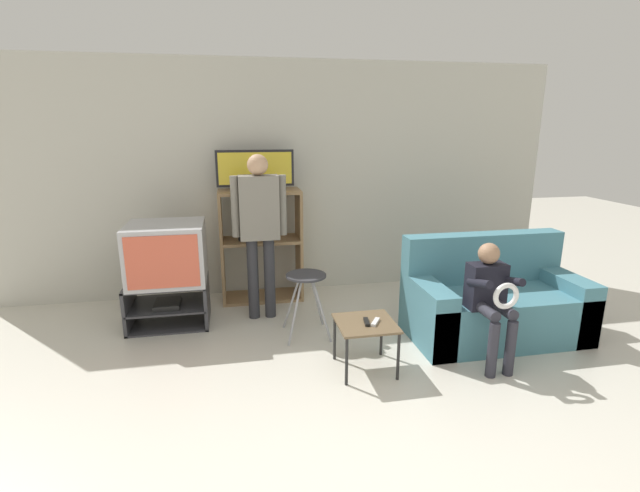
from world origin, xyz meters
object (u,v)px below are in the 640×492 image
(television_flat, at_px, (255,171))
(tv_stand, at_px, (169,303))
(person_seated_child, at_px, (491,294))
(media_shelf, at_px, (261,245))
(couch, at_px, (493,303))
(remote_control_white, at_px, (375,322))
(remote_control_black, at_px, (367,322))
(television_main, at_px, (167,253))
(person_standing_adult, at_px, (259,221))
(folding_stool, at_px, (306,285))
(snack_table, at_px, (366,328))

(television_flat, bearing_deg, tv_stand, -149.51)
(television_flat, relative_size, person_seated_child, 0.82)
(media_shelf, height_order, couch, media_shelf)
(remote_control_white, bearing_deg, remote_control_black, -161.90)
(tv_stand, relative_size, person_seated_child, 0.76)
(television_main, height_order, television_flat, television_flat)
(television_flat, xyz_separation_m, couch, (2.07, -1.37, -1.12))
(tv_stand, bearing_deg, person_standing_adult, -0.45)
(television_flat, distance_m, person_standing_adult, 0.70)
(folding_stool, bearing_deg, person_seated_child, -30.19)
(tv_stand, bearing_deg, folding_stool, -21.49)
(remote_control_black, distance_m, couch, 1.40)
(person_standing_adult, bearing_deg, tv_stand, 179.55)
(snack_table, height_order, person_seated_child, person_seated_child)
(snack_table, relative_size, remote_control_white, 3.16)
(television_main, bearing_deg, person_standing_adult, -1.15)
(snack_table, relative_size, person_seated_child, 0.46)
(person_standing_adult, bearing_deg, remote_control_black, -59.14)
(folding_stool, relative_size, person_standing_adult, 0.36)
(snack_table, bearing_deg, remote_control_white, -24.55)
(folding_stool, height_order, couch, couch)
(folding_stool, bearing_deg, remote_control_black, -63.74)
(snack_table, height_order, person_standing_adult, person_standing_adult)
(television_main, distance_m, media_shelf, 1.07)
(couch, relative_size, person_standing_adult, 0.95)
(television_main, height_order, snack_table, television_main)
(tv_stand, distance_m, media_shelf, 1.16)
(television_main, bearing_deg, television_flat, 30.57)
(television_main, relative_size, person_seated_child, 0.71)
(tv_stand, distance_m, television_main, 0.51)
(tv_stand, relative_size, media_shelf, 0.62)
(person_standing_adult, bearing_deg, person_seated_child, -36.62)
(television_main, bearing_deg, person_seated_child, -26.51)
(folding_stool, bearing_deg, television_flat, 109.39)
(couch, bearing_deg, television_main, 164.17)
(tv_stand, distance_m, person_standing_adult, 1.20)
(tv_stand, distance_m, snack_table, 2.05)
(person_standing_adult, xyz_separation_m, person_seated_child, (1.74, -1.29, -0.40))
(television_main, bearing_deg, tv_stand, -153.16)
(television_main, distance_m, snack_table, 2.07)
(television_flat, distance_m, remote_control_black, 2.17)
(television_main, height_order, remote_control_black, television_main)
(remote_control_black, relative_size, remote_control_white, 1.00)
(media_shelf, bearing_deg, folding_stool, -71.97)
(media_shelf, distance_m, remote_control_black, 1.90)
(person_standing_adult, bearing_deg, television_flat, 89.37)
(television_main, height_order, person_seated_child, television_main)
(television_flat, bearing_deg, person_seated_child, -46.70)
(remote_control_white, distance_m, couch, 1.34)
(remote_control_black, bearing_deg, person_standing_adult, 130.01)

